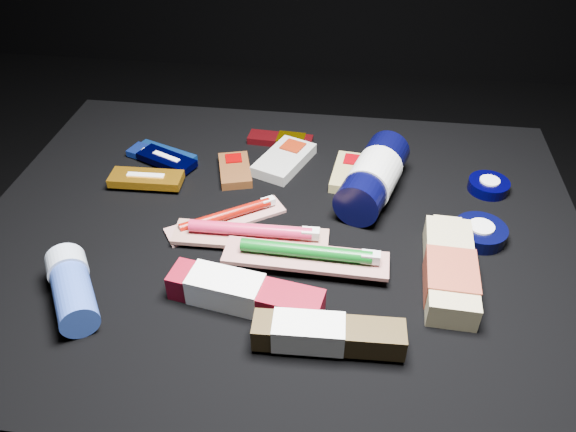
# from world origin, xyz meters

# --- Properties ---
(ground) EXTENTS (3.00, 3.00, 0.00)m
(ground) POSITION_xyz_m (0.00, 0.00, 0.00)
(ground) COLOR black
(ground) RESTS_ON ground
(cloth_table) EXTENTS (0.98, 0.78, 0.40)m
(cloth_table) POSITION_xyz_m (0.00, 0.00, 0.20)
(cloth_table) COLOR black
(cloth_table) RESTS_ON ground
(luna_bar_0) EXTENTS (0.13, 0.09, 0.02)m
(luna_bar_0) POSITION_xyz_m (-0.24, 0.18, 0.41)
(luna_bar_0) COLOR #1346A7
(luna_bar_0) RESTS_ON cloth_table
(luna_bar_1) EXTENTS (0.11, 0.07, 0.01)m
(luna_bar_1) POSITION_xyz_m (-0.26, 0.17, 0.41)
(luna_bar_1) COLOR #1835B0
(luna_bar_1) RESTS_ON cloth_table
(luna_bar_2) EXTENTS (0.12, 0.09, 0.01)m
(luna_bar_2) POSITION_xyz_m (-0.23, 0.16, 0.41)
(luna_bar_2) COLOR black
(luna_bar_2) RESTS_ON cloth_table
(luna_bar_3) EXTENTS (0.13, 0.05, 0.02)m
(luna_bar_3) POSITION_xyz_m (-0.25, 0.09, 0.42)
(luna_bar_3) COLOR #C37B13
(luna_bar_3) RESTS_ON cloth_table
(clif_bar_0) EXTENTS (0.08, 0.11, 0.02)m
(clif_bar_0) POSITION_xyz_m (-0.10, 0.15, 0.41)
(clif_bar_0) COLOR #512B12
(clif_bar_0) RESTS_ON cloth_table
(clif_bar_1) EXTENTS (0.11, 0.15, 0.02)m
(clif_bar_1) POSITION_xyz_m (-0.01, 0.19, 0.41)
(clif_bar_1) COLOR #A1A29B
(clif_bar_1) RESTS_ON cloth_table
(clif_bar_2) EXTENTS (0.07, 0.12, 0.02)m
(clif_bar_2) POSITION_xyz_m (0.11, 0.17, 0.41)
(clif_bar_2) COLOR #95884F
(clif_bar_2) RESTS_ON cloth_table
(power_bar) EXTENTS (0.13, 0.05, 0.02)m
(power_bar) POSITION_xyz_m (-0.03, 0.26, 0.41)
(power_bar) COLOR maroon
(power_bar) RESTS_ON cloth_table
(lotion_bottle) EXTENTS (0.13, 0.25, 0.08)m
(lotion_bottle) POSITION_xyz_m (0.15, 0.11, 0.44)
(lotion_bottle) COLOR black
(lotion_bottle) RESTS_ON cloth_table
(cream_tin_upper) EXTENTS (0.07, 0.07, 0.02)m
(cream_tin_upper) POSITION_xyz_m (0.35, 0.15, 0.41)
(cream_tin_upper) COLOR black
(cream_tin_upper) RESTS_ON cloth_table
(cream_tin_lower) EXTENTS (0.08, 0.08, 0.03)m
(cream_tin_lower) POSITION_xyz_m (0.32, 0.02, 0.41)
(cream_tin_lower) COLOR black
(cream_tin_lower) RESTS_ON cloth_table
(bodywash_bottle) EXTENTS (0.08, 0.20, 0.04)m
(bodywash_bottle) POSITION_xyz_m (0.26, -0.08, 0.42)
(bodywash_bottle) COLOR tan
(bodywash_bottle) RESTS_ON cloth_table
(deodorant_stick) EXTENTS (0.12, 0.14, 0.06)m
(deodorant_stick) POSITION_xyz_m (-0.26, -0.19, 0.43)
(deodorant_stick) COLOR #2E4CAE
(deodorant_stick) RESTS_ON cloth_table
(toothbrush_pack_0) EXTENTS (0.19, 0.15, 0.02)m
(toothbrush_pack_0) POSITION_xyz_m (-0.08, 0.01, 0.41)
(toothbrush_pack_0) COLOR silver
(toothbrush_pack_0) RESTS_ON cloth_table
(toothbrush_pack_1) EXTENTS (0.24, 0.06, 0.03)m
(toothbrush_pack_1) POSITION_xyz_m (-0.03, -0.04, 0.42)
(toothbrush_pack_1) COLOR #A8A19C
(toothbrush_pack_1) RESTS_ON cloth_table
(toothbrush_pack_2) EXTENTS (0.25, 0.06, 0.03)m
(toothbrush_pack_2) POSITION_xyz_m (0.06, -0.08, 0.42)
(toothbrush_pack_2) COLOR beige
(toothbrush_pack_2) RESTS_ON cloth_table
(toothpaste_carton_red) EXTENTS (0.22, 0.08, 0.04)m
(toothpaste_carton_red) POSITION_xyz_m (-0.03, -0.17, 0.42)
(toothpaste_carton_red) COLOR maroon
(toothpaste_carton_red) RESTS_ON cloth_table
(toothpaste_carton_green) EXTENTS (0.19, 0.05, 0.04)m
(toothpaste_carton_green) POSITION_xyz_m (0.09, -0.23, 0.42)
(toothpaste_carton_green) COLOR #382A13
(toothpaste_carton_green) RESTS_ON cloth_table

